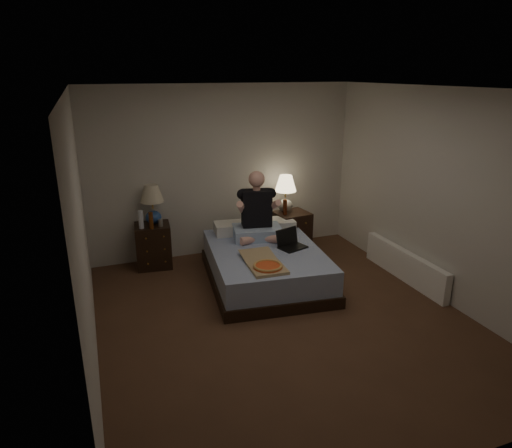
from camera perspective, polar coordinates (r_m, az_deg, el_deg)
name	(u,v)px	position (r m, az deg, el deg)	size (l,w,h in m)	color
floor	(284,319)	(5.27, 3.50, -11.77)	(4.00, 4.50, 0.00)	brown
ceiling	(289,89)	(4.55, 4.14, 16.53)	(4.00, 4.50, 0.00)	white
wall_back	(224,171)	(6.81, -4.01, 6.61)	(4.00, 2.50, 0.00)	silver
wall_front	(438,317)	(3.02, 21.84, -10.77)	(4.00, 2.50, 0.00)	silver
wall_left	(82,237)	(4.37, -20.89, -1.49)	(4.50, 2.50, 0.00)	silver
wall_right	(440,196)	(5.85, 22.02, 3.27)	(4.50, 2.50, 0.00)	silver
bed	(265,265)	(6.03, 1.19, -5.17)	(1.38, 1.85, 0.46)	#5B76B7
nightstand_left	(153,246)	(6.62, -12.69, -2.65)	(0.48, 0.43, 0.62)	black
nightstand_right	(292,232)	(7.00, 4.48, -1.02)	(0.48, 0.44, 0.63)	black
lamp_left	(153,205)	(6.48, -12.81, 2.39)	(0.32, 0.32, 0.56)	#26488D
lamp_right	(285,194)	(6.87, 3.70, 3.82)	(0.32, 0.32, 0.56)	gray
water_bottle	(141,220)	(6.37, -14.18, 0.54)	(0.07, 0.07, 0.25)	silver
soda_can	(160,223)	(6.42, -11.86, 0.15)	(0.07, 0.07, 0.10)	beige
beer_bottle_left	(151,221)	(6.32, -12.98, 0.41)	(0.06, 0.06, 0.23)	#52260B
beer_bottle_right	(285,207)	(6.77, 3.64, 2.12)	(0.06, 0.06, 0.23)	#511D0B
person	(257,206)	(6.18, 0.15, 2.30)	(0.66, 0.52, 0.93)	black
laptop	(293,240)	(5.94, 4.64, -1.94)	(0.34, 0.28, 0.24)	black
pizza_box	(268,267)	(5.31, 1.48, -5.38)	(0.40, 0.76, 0.08)	tan
radiator	(405,265)	(6.41, 18.09, -4.93)	(0.10, 1.60, 0.40)	white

